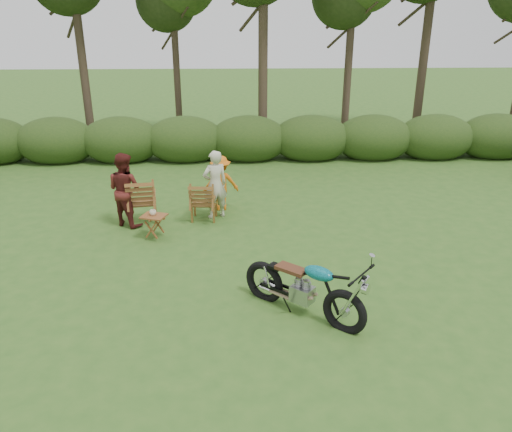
{
  "coord_description": "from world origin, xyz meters",
  "views": [
    {
      "loc": [
        -0.41,
        -6.56,
        4.2
      ],
      "look_at": [
        -0.07,
        1.75,
        0.9
      ],
      "focal_mm": 35.0,
      "sensor_mm": 36.0,
      "label": 1
    }
  ],
  "objects_px": {
    "adult_a": "(216,217)",
    "adult_b": "(129,224)",
    "side_table": "(155,227)",
    "cup": "(153,213)",
    "lawn_chair_right": "(204,219)",
    "lawn_chair_left": "(144,220)",
    "motorcycle": "(302,312)",
    "child": "(221,209)"
  },
  "relations": [
    {
      "from": "lawn_chair_left",
      "to": "cup",
      "type": "height_order",
      "value": "cup"
    },
    {
      "from": "motorcycle",
      "to": "lawn_chair_left",
      "type": "relative_size",
      "value": 2.0
    },
    {
      "from": "motorcycle",
      "to": "lawn_chair_right",
      "type": "bearing_deg",
      "value": 153.61
    },
    {
      "from": "lawn_chair_right",
      "to": "cup",
      "type": "xyz_separation_m",
      "value": [
        -0.96,
        -0.98,
        0.55
      ]
    },
    {
      "from": "lawn_chair_right",
      "to": "side_table",
      "type": "bearing_deg",
      "value": 51.07
    },
    {
      "from": "adult_a",
      "to": "lawn_chair_left",
      "type": "bearing_deg",
      "value": -19.2
    },
    {
      "from": "adult_a",
      "to": "cup",
      "type": "bearing_deg",
      "value": 17.75
    },
    {
      "from": "lawn_chair_left",
      "to": "child",
      "type": "relative_size",
      "value": 0.78
    },
    {
      "from": "lawn_chair_right",
      "to": "adult_b",
      "type": "bearing_deg",
      "value": 12.25
    },
    {
      "from": "lawn_chair_right",
      "to": "adult_a",
      "type": "xyz_separation_m",
      "value": [
        0.26,
        0.12,
        0.0
      ]
    },
    {
      "from": "lawn_chair_right",
      "to": "lawn_chair_left",
      "type": "bearing_deg",
      "value": 5.47
    },
    {
      "from": "lawn_chair_right",
      "to": "adult_b",
      "type": "distance_m",
      "value": 1.67
    },
    {
      "from": "motorcycle",
      "to": "lawn_chair_right",
      "type": "xyz_separation_m",
      "value": [
        -1.7,
        3.89,
        0.0
      ]
    },
    {
      "from": "motorcycle",
      "to": "side_table",
      "type": "relative_size",
      "value": 4.01
    },
    {
      "from": "lawn_chair_left",
      "to": "adult_a",
      "type": "relative_size",
      "value": 0.65
    },
    {
      "from": "side_table",
      "to": "cup",
      "type": "height_order",
      "value": "cup"
    },
    {
      "from": "motorcycle",
      "to": "lawn_chair_right",
      "type": "relative_size",
      "value": 2.26
    },
    {
      "from": "adult_b",
      "to": "child",
      "type": "relative_size",
      "value": 1.24
    },
    {
      "from": "child",
      "to": "lawn_chair_left",
      "type": "bearing_deg",
      "value": 11.49
    },
    {
      "from": "lawn_chair_right",
      "to": "adult_a",
      "type": "distance_m",
      "value": 0.28
    },
    {
      "from": "lawn_chair_left",
      "to": "side_table",
      "type": "height_order",
      "value": "lawn_chair_left"
    },
    {
      "from": "motorcycle",
      "to": "lawn_chair_left",
      "type": "bearing_deg",
      "value": 168.3
    },
    {
      "from": "child",
      "to": "motorcycle",
      "type": "bearing_deg",
      "value": 97.33
    },
    {
      "from": "adult_a",
      "to": "child",
      "type": "height_order",
      "value": "adult_a"
    },
    {
      "from": "lawn_chair_left",
      "to": "adult_b",
      "type": "distance_m",
      "value": 0.36
    },
    {
      "from": "lawn_chair_right",
      "to": "cup",
      "type": "distance_m",
      "value": 1.48
    },
    {
      "from": "adult_a",
      "to": "adult_b",
      "type": "distance_m",
      "value": 1.94
    },
    {
      "from": "adult_a",
      "to": "adult_b",
      "type": "xyz_separation_m",
      "value": [
        -1.91,
        -0.34,
        0.0
      ]
    },
    {
      "from": "motorcycle",
      "to": "lawn_chair_left",
      "type": "distance_m",
      "value": 4.93
    },
    {
      "from": "lawn_chair_right",
      "to": "side_table",
      "type": "distance_m",
      "value": 1.4
    },
    {
      "from": "side_table",
      "to": "child",
      "type": "bearing_deg",
      "value": 51.04
    },
    {
      "from": "lawn_chair_right",
      "to": "adult_a",
      "type": "bearing_deg",
      "value": -150.85
    },
    {
      "from": "side_table",
      "to": "adult_a",
      "type": "height_order",
      "value": "adult_a"
    },
    {
      "from": "adult_b",
      "to": "child",
      "type": "xyz_separation_m",
      "value": [
        2.02,
        0.85,
        0.0
      ]
    },
    {
      "from": "lawn_chair_left",
      "to": "adult_b",
      "type": "height_order",
      "value": "adult_b"
    },
    {
      "from": "side_table",
      "to": "cup",
      "type": "distance_m",
      "value": 0.3
    },
    {
      "from": "cup",
      "to": "child",
      "type": "bearing_deg",
      "value": 50.33
    },
    {
      "from": "lawn_chair_right",
      "to": "motorcycle",
      "type": "bearing_deg",
      "value": 118.21
    },
    {
      "from": "adult_b",
      "to": "child",
      "type": "distance_m",
      "value": 2.19
    },
    {
      "from": "child",
      "to": "cup",
      "type": "bearing_deg",
      "value": 41.22
    },
    {
      "from": "lawn_chair_right",
      "to": "side_table",
      "type": "height_order",
      "value": "side_table"
    },
    {
      "from": "side_table",
      "to": "cup",
      "type": "xyz_separation_m",
      "value": [
        -0.02,
        0.02,
        0.3
      ]
    }
  ]
}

